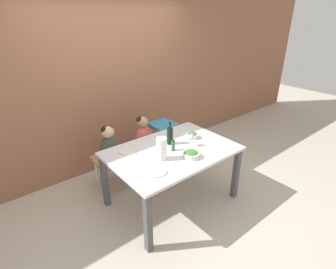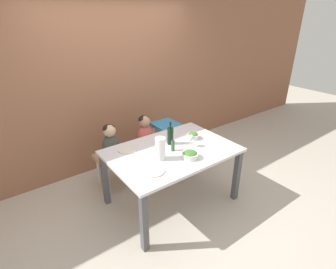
{
  "view_description": "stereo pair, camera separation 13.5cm",
  "coord_description": "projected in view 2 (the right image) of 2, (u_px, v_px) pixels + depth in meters",
  "views": [
    {
      "loc": [
        -1.84,
        -2.17,
        2.33
      ],
      "look_at": [
        0.0,
        0.08,
        0.96
      ],
      "focal_mm": 28.0,
      "sensor_mm": 36.0,
      "label": 1
    },
    {
      "loc": [
        -1.73,
        -2.26,
        2.33
      ],
      "look_at": [
        0.0,
        0.08,
        0.96
      ],
      "focal_mm": 28.0,
      "sensor_mm": 36.0,
      "label": 2
    }
  ],
  "objects": [
    {
      "name": "chair_right_highchair",
      "position": [
        166.0,
        132.0,
        4.16
      ],
      "size": [
        0.37,
        0.37,
        0.74
      ],
      "color": "silver",
      "rests_on": "ground_plane"
    },
    {
      "name": "dinner_plate_front_left",
      "position": [
        154.0,
        171.0,
        2.79
      ],
      "size": [
        0.24,
        0.24,
        0.01
      ],
      "color": "silver",
      "rests_on": "dining_table"
    },
    {
      "name": "dining_table",
      "position": [
        172.0,
        157.0,
        3.27
      ],
      "size": [
        1.55,
        1.07,
        0.78
      ],
      "color": "silver",
      "rests_on": "ground_plane"
    },
    {
      "name": "wine_bottle",
      "position": [
        170.0,
        135.0,
        3.33
      ],
      "size": [
        0.08,
        0.08,
        0.3
      ],
      "color": "black",
      "rests_on": "dining_table"
    },
    {
      "name": "person_child_center",
      "position": [
        145.0,
        130.0,
        3.9
      ],
      "size": [
        0.25,
        0.19,
        0.48
      ],
      "color": "#C64C4C",
      "rests_on": "chair_far_center"
    },
    {
      "name": "chair_far_center",
      "position": [
        146.0,
        149.0,
        4.03
      ],
      "size": [
        0.44,
        0.44,
        0.47
      ],
      "color": "silver",
      "rests_on": "ground_plane"
    },
    {
      "name": "person_child_left",
      "position": [
        110.0,
        140.0,
        3.6
      ],
      "size": [
        0.25,
        0.19,
        0.48
      ],
      "color": "#3D4238",
      "rests_on": "chair_far_left"
    },
    {
      "name": "salad_bowl_small",
      "position": [
        193.0,
        136.0,
        3.5
      ],
      "size": [
        0.16,
        0.16,
        0.08
      ],
      "color": "white",
      "rests_on": "dining_table"
    },
    {
      "name": "chair_far_left",
      "position": [
        112.0,
        160.0,
        3.73
      ],
      "size": [
        0.44,
        0.44,
        0.47
      ],
      "color": "silver",
      "rests_on": "ground_plane"
    },
    {
      "name": "ground_plane",
      "position": [
        171.0,
        200.0,
        3.56
      ],
      "size": [
        14.0,
        14.0,
        0.0
      ],
      "primitive_type": "plane",
      "color": "#BCB2A3"
    },
    {
      "name": "wall_back",
      "position": [
        117.0,
        82.0,
        4.0
      ],
      "size": [
        10.0,
        0.06,
        2.7
      ],
      "color": "#8E5B42",
      "rests_on": "ground_plane"
    },
    {
      "name": "paper_towel_roll",
      "position": [
        160.0,
        149.0,
        2.97
      ],
      "size": [
        0.12,
        0.12,
        0.27
      ],
      "color": "white",
      "rests_on": "dining_table"
    },
    {
      "name": "condiment_bottle_hot_sauce",
      "position": [
        173.0,
        145.0,
        3.19
      ],
      "size": [
        0.04,
        0.04,
        0.15
      ],
      "color": "#336633",
      "rests_on": "dining_table"
    },
    {
      "name": "dinner_plate_back_left",
      "position": [
        128.0,
        149.0,
        3.24
      ],
      "size": [
        0.24,
        0.24,
        0.01
      ],
      "color": "silver",
      "rests_on": "dining_table"
    },
    {
      "name": "wine_glass_near",
      "position": [
        191.0,
        138.0,
        3.26
      ],
      "size": [
        0.07,
        0.07,
        0.16
      ],
      "color": "white",
      "rests_on": "dining_table"
    },
    {
      "name": "salad_bowl_large",
      "position": [
        190.0,
        155.0,
        3.04
      ],
      "size": [
        0.19,
        0.19,
        0.08
      ],
      "color": "white",
      "rests_on": "dining_table"
    }
  ]
}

